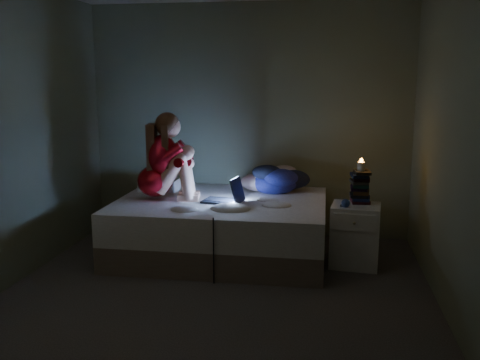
% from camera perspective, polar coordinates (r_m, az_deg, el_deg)
% --- Properties ---
extents(floor, '(3.60, 3.80, 0.02)m').
position_cam_1_polar(floor, '(4.51, -2.72, -12.56)').
color(floor, '#2B2725').
rests_on(floor, ground).
extents(wall_back, '(3.60, 0.02, 2.60)m').
position_cam_1_polar(wall_back, '(6.04, 0.92, 6.30)').
color(wall_back, '#5B6347').
rests_on(wall_back, ground).
extents(wall_front, '(3.60, 0.02, 2.60)m').
position_cam_1_polar(wall_front, '(2.35, -12.62, -1.23)').
color(wall_front, '#5B6347').
rests_on(wall_front, ground).
extents(wall_left, '(0.02, 3.80, 2.60)m').
position_cam_1_polar(wall_left, '(4.87, -24.24, 4.24)').
color(wall_left, '#5B6347').
rests_on(wall_left, ground).
extents(wall_right, '(0.02, 3.80, 2.60)m').
position_cam_1_polar(wall_right, '(4.18, 22.21, 3.44)').
color(wall_right, '#5B6347').
rests_on(wall_right, ground).
extents(bed, '(2.08, 1.56, 0.57)m').
position_cam_1_polar(bed, '(5.46, -1.98, -5.04)').
color(bed, '#B3B0AB').
rests_on(bed, ground).
extents(pillow, '(0.41, 0.29, 0.12)m').
position_cam_1_polar(pillow, '(5.90, -8.63, -0.49)').
color(pillow, white).
rests_on(pillow, bed).
extents(woman, '(0.60, 0.44, 0.88)m').
position_cam_1_polar(woman, '(5.39, -9.15, 2.55)').
color(woman, '#72000C').
rests_on(woman, bed).
extents(laptop, '(0.42, 0.33, 0.27)m').
position_cam_1_polar(laptop, '(5.24, -1.93, -0.98)').
color(laptop, black).
rests_on(laptop, bed).
extents(clothes_pile, '(0.62, 0.55, 0.32)m').
position_cam_1_polar(clothes_pile, '(5.71, 3.69, 0.24)').
color(clothes_pile, navy).
rests_on(clothes_pile, bed).
extents(nightstand, '(0.49, 0.45, 0.60)m').
position_cam_1_polar(nightstand, '(5.24, 12.21, -5.81)').
color(nightstand, silver).
rests_on(nightstand, ground).
extents(book_stack, '(0.19, 0.25, 0.32)m').
position_cam_1_polar(book_stack, '(5.23, 12.75, -0.71)').
color(book_stack, black).
rests_on(book_stack, nightstand).
extents(candle, '(0.07, 0.07, 0.08)m').
position_cam_1_polar(candle, '(5.19, 12.85, 1.42)').
color(candle, beige).
rests_on(candle, book_stack).
extents(phone, '(0.08, 0.14, 0.01)m').
position_cam_1_polar(phone, '(5.11, 11.22, -2.65)').
color(phone, black).
rests_on(phone, nightstand).
extents(blue_orb, '(0.08, 0.08, 0.08)m').
position_cam_1_polar(blue_orb, '(5.03, 11.40, -2.49)').
color(blue_orb, navy).
rests_on(blue_orb, nightstand).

